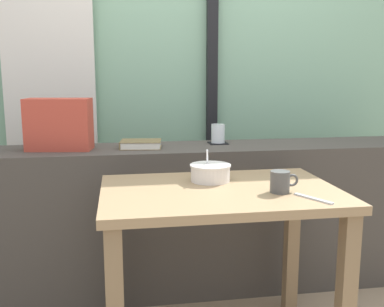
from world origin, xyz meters
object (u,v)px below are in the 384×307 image
juice_glass (218,134)px  throw_pillow (59,124)px  breakfast_table (220,220)px  closed_book (141,144)px  fork_utensil (313,199)px  ceramic_mug (281,182)px  soup_bowl (210,173)px  coaster_square (218,143)px

juice_glass → throw_pillow: (-0.84, -0.07, 0.08)m
breakfast_table → throw_pillow: bearing=138.5°
breakfast_table → closed_book: 0.71m
fork_utensil → ceramic_mug: ceramic_mug is taller
juice_glass → soup_bowl: juice_glass is taller
throw_pillow → fork_utensil: 1.31m
coaster_square → ceramic_mug: bearing=-84.3°
coaster_square → soup_bowl: 0.57m
breakfast_table → closed_book: bearing=115.2°
breakfast_table → throw_pillow: size_ratio=2.97×
juice_glass → ceramic_mug: (0.08, -0.77, -0.08)m
closed_book → soup_bowl: size_ratio=1.29×
coaster_square → fork_utensil: coaster_square is taller
juice_glass → soup_bowl: 0.58m
soup_bowl → fork_utensil: (0.32, -0.34, -0.03)m
coaster_square → fork_utensil: size_ratio=0.59×
throw_pillow → soup_bowl: (0.68, -0.48, -0.17)m
fork_utensil → ceramic_mug: size_ratio=1.50×
throw_pillow → juice_glass: bearing=4.7°
throw_pillow → ceramic_mug: bearing=-37.7°
throw_pillow → ceramic_mug: (0.91, -0.71, -0.16)m
ceramic_mug → fork_utensil: bearing=-52.3°
throw_pillow → ceramic_mug: throw_pillow is taller
closed_book → throw_pillow: bearing=179.5°
soup_bowl → ceramic_mug: bearing=-44.4°
closed_book → fork_utensil: closed_book is taller
breakfast_table → fork_utensil: size_ratio=5.59×
breakfast_table → fork_utensil: bearing=-33.8°
coaster_square → juice_glass: juice_glass is taller
fork_utensil → ceramic_mug: (-0.09, 0.11, 0.04)m
soup_bowl → fork_utensil: size_ratio=1.04×
throw_pillow → fork_utensil: throw_pillow is taller
fork_utensil → coaster_square: bearing=72.5°
coaster_square → fork_utensil: 0.90m
breakfast_table → soup_bowl: (-0.01, 0.13, 0.17)m
coaster_square → fork_utensil: (0.16, -0.89, -0.07)m
juice_glass → closed_book: bearing=-170.4°
fork_utensil → ceramic_mug: bearing=99.7°
coaster_square → soup_bowl: (-0.16, -0.55, -0.04)m
juice_glass → fork_utensil: (0.16, -0.89, -0.12)m
coaster_square → ceramic_mug: (0.08, -0.77, -0.03)m
juice_glass → closed_book: 0.44m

